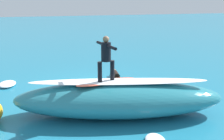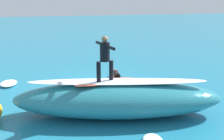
# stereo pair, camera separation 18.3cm
# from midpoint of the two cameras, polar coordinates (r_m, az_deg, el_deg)

# --- Properties ---
(ground_plane) EXTENTS (120.00, 120.00, 0.00)m
(ground_plane) POSITION_cam_midpoint_polar(r_m,az_deg,el_deg) (11.39, -4.79, -4.41)
(ground_plane) COLOR teal
(wave_crest) EXTENTS (7.48, 4.01, 1.19)m
(wave_crest) POSITION_cam_midpoint_polar(r_m,az_deg,el_deg) (8.68, 0.96, -6.61)
(wave_crest) COLOR teal
(wave_crest) RESTS_ON ground_plane
(wave_foam_lip) EXTENTS (6.07, 2.41, 0.08)m
(wave_foam_lip) POSITION_cam_midpoint_polar(r_m,az_deg,el_deg) (8.47, 0.98, -2.63)
(wave_foam_lip) COLOR white
(wave_foam_lip) RESTS_ON wave_crest
(surfboard_riding) EXTENTS (2.19, 0.77, 0.07)m
(surfboard_riding) POSITION_cam_midpoint_polar(r_m,az_deg,el_deg) (8.46, -1.95, -2.72)
(surfboard_riding) COLOR #E0563D
(surfboard_riding) RESTS_ON wave_crest
(surfer_riding) EXTENTS (0.60, 1.44, 1.52)m
(surfer_riding) POSITION_cam_midpoint_polar(r_m,az_deg,el_deg) (8.22, -2.01, 3.37)
(surfer_riding) COLOR black
(surfer_riding) RESTS_ON surfboard_riding
(surfboard_paddling) EXTENTS (0.80, 2.10, 0.08)m
(surfboard_paddling) POSITION_cam_midpoint_polar(r_m,az_deg,el_deg) (12.94, 0.46, -1.73)
(surfboard_paddling) COLOR #E0563D
(surfboard_paddling) RESTS_ON ground_plane
(surfer_paddling) EXTENTS (0.51, 1.65, 0.30)m
(surfer_paddling) POSITION_cam_midpoint_polar(r_m,az_deg,el_deg) (12.78, 0.56, -1.19)
(surfer_paddling) COLOR black
(surfer_paddling) RESTS_ON surfboard_paddling
(foam_patch_near) EXTENTS (0.91, 1.08, 0.13)m
(foam_patch_near) POSITION_cam_midpoint_polar(r_m,az_deg,el_deg) (11.60, 6.55, -3.74)
(foam_patch_near) COLOR white
(foam_patch_near) RESTS_ON ground_plane
(foam_patch_mid) EXTENTS (0.86, 1.14, 0.17)m
(foam_patch_mid) POSITION_cam_midpoint_polar(r_m,az_deg,el_deg) (12.84, -23.17, -2.94)
(foam_patch_mid) COLOR white
(foam_patch_mid) RESTS_ON ground_plane
(foam_patch_far) EXTENTS (0.77, 0.93, 0.14)m
(foam_patch_far) POSITION_cam_midpoint_polar(r_m,az_deg,el_deg) (7.38, 9.12, -15.59)
(foam_patch_far) COLOR white
(foam_patch_far) RESTS_ON ground_plane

